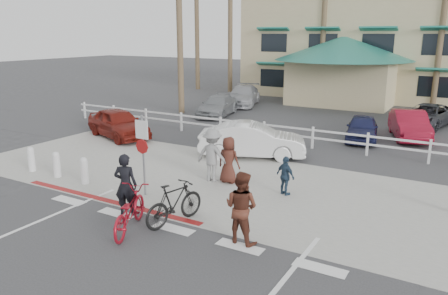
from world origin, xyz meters
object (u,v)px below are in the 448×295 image
Objects in this scene: bike_red at (129,211)px; bike_black at (175,203)px; sign_post at (143,151)px; car_red_compact at (118,123)px; car_white_sedan at (252,140)px.

bike_black reaches higher than bike_red.
bike_red is (1.36, -2.24, -0.89)m from sign_post.
bike_black is 10.90m from car_red_compact.
car_white_sedan is at bearing -68.75° from car_red_compact.
car_white_sedan is at bearing 80.32° from sign_post.
bike_red is 7.96m from car_white_sedan.
bike_black is 0.45× the size of car_white_sedan.
sign_post is at bearing 147.48° from car_white_sedan.
sign_post is 0.66× the size of car_white_sedan.
bike_red is 1.22m from bike_black.
bike_red is 1.10× the size of bike_black.
car_red_compact is at bearing 68.20° from car_white_sedan.
bike_red is 0.51× the size of car_red_compact.
sign_post is 1.35× the size of bike_red.
car_red_compact is (-7.34, -0.14, -0.00)m from car_white_sedan.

